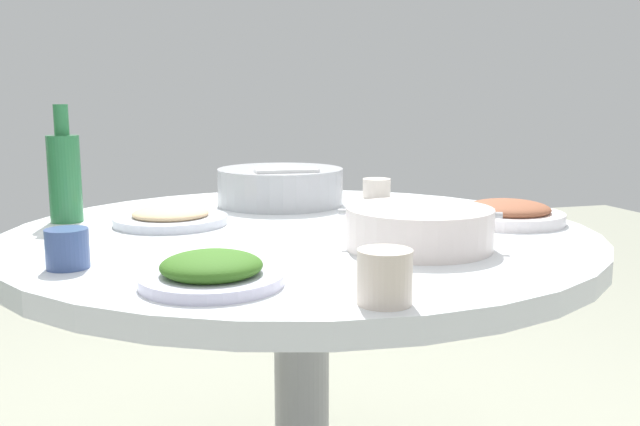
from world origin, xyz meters
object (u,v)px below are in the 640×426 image
object	(u,v)px
round_dining_table	(301,277)
rice_bowl	(280,186)
dish_noodles	(171,217)
tea_cup_near	(377,188)
dish_stirfry	(508,213)
tea_cup_side	(67,249)
dish_greens	(212,272)
soup_bowl	(419,229)
green_bottle	(65,175)
tea_cup_far	(385,277)

from	to	relation	value
round_dining_table	rice_bowl	world-z (taller)	rice_bowl
dish_noodles	tea_cup_near	bearing A→B (deg)	-66.96
dish_stirfry	rice_bowl	bearing A→B (deg)	46.81
dish_noodles	tea_cup_near	world-z (taller)	tea_cup_near
dish_stirfry	tea_cup_side	xyz separation A→B (m)	(-0.15, 0.89, 0.01)
dish_noodles	dish_greens	world-z (taller)	dish_greens
dish_noodles	tea_cup_side	xyz separation A→B (m)	(-0.34, 0.19, 0.02)
round_dining_table	dish_noodles	xyz separation A→B (m)	(0.13, 0.25, 0.12)
round_dining_table	soup_bowl	world-z (taller)	soup_bowl
dish_noodles	round_dining_table	bearing A→B (deg)	-116.70
dish_stirfry	green_bottle	xyz separation A→B (m)	(0.28, 0.91, 0.08)
round_dining_table	dish_greens	distance (m)	0.46
tea_cup_near	dish_noodles	bearing A→B (deg)	113.04
dish_greens	round_dining_table	bearing A→B (deg)	-31.83
soup_bowl	tea_cup_far	size ratio (longest dim) A/B	3.69
rice_bowl	dish_noodles	xyz separation A→B (m)	(-0.20, 0.29, -0.03)
dish_greens	rice_bowl	bearing A→B (deg)	-20.89
green_bottle	dish_stirfry	bearing A→B (deg)	-107.24
rice_bowl	soup_bowl	world-z (taller)	rice_bowl
rice_bowl	green_bottle	xyz separation A→B (m)	(-0.10, 0.50, 0.05)
dish_stirfry	green_bottle	world-z (taller)	green_bottle
green_bottle	round_dining_table	bearing A→B (deg)	-115.61
round_dining_table	tea_cup_near	size ratio (longest dim) A/B	16.02
rice_bowl	tea_cup_near	size ratio (longest dim) A/B	4.20
round_dining_table	dish_stirfry	xyz separation A→B (m)	(-0.06, -0.45, 0.12)
dish_noodles	soup_bowl	bearing A→B (deg)	-131.83
soup_bowl	dish_stirfry	xyz separation A→B (m)	(0.18, -0.29, -0.01)
tea_cup_near	tea_cup_far	bearing A→B (deg)	159.48
tea_cup_side	dish_greens	bearing A→B (deg)	-128.66
dish_noodles	tea_cup_near	size ratio (longest dim) A/B	3.22
rice_bowl	tea_cup_side	world-z (taller)	rice_bowl
round_dining_table	green_bottle	xyz separation A→B (m)	(0.22, 0.47, 0.20)
round_dining_table	soup_bowl	distance (m)	0.32
rice_bowl	dish_stirfry	bearing A→B (deg)	-133.19
dish_stirfry	tea_cup_side	world-z (taller)	tea_cup_side
round_dining_table	tea_cup_side	bearing A→B (deg)	115.92
green_bottle	dish_noodles	bearing A→B (deg)	-114.29
green_bottle	tea_cup_near	distance (m)	0.79
tea_cup_near	tea_cup_side	size ratio (longest dim) A/B	1.10
round_dining_table	rice_bowl	xyz separation A→B (m)	(0.33, -0.03, 0.15)
dish_greens	tea_cup_far	bearing A→B (deg)	-127.38
round_dining_table	dish_noodles	world-z (taller)	dish_noodles
dish_noodles	dish_greens	distance (m)	0.51
dish_stirfry	green_bottle	distance (m)	0.96
tea_cup_far	dish_greens	bearing A→B (deg)	52.62
dish_stirfry	tea_cup_far	bearing A→B (deg)	135.04
rice_bowl	dish_greens	world-z (taller)	rice_bowl
dish_noodles	dish_greens	xyz separation A→B (m)	(-0.51, -0.02, 0.00)
dish_noodles	green_bottle	xyz separation A→B (m)	(0.10, 0.21, 0.09)
green_bottle	tea_cup_side	world-z (taller)	green_bottle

